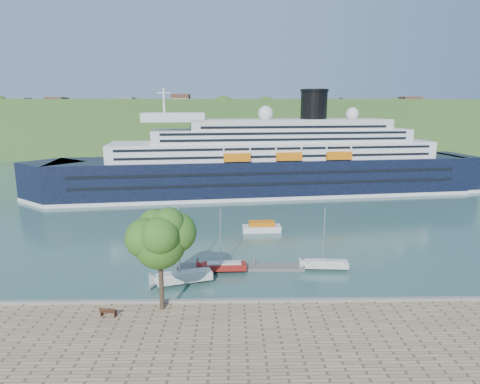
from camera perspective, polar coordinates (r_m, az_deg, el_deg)
name	(u,v)px	position (r m, az deg, el deg)	size (l,w,h in m)	color
ground	(215,310)	(44.43, -3.54, -16.37)	(400.00, 400.00, 0.00)	#315750
far_hillside	(229,127)	(184.27, -1.63, 9.21)	(400.00, 50.00, 24.00)	#376127
quay_coping	(215,301)	(43.72, -3.57, -15.17)	(220.00, 0.50, 0.30)	slate
cruise_ship	(265,142)	(97.61, 3.61, 7.05)	(112.62, 16.40, 25.29)	black
park_bench	(108,311)	(42.87, -18.21, -15.80)	(1.67, 0.68, 1.07)	#442313
promenade_tree	(160,255)	(40.85, -11.29, -8.83)	(6.93, 6.93, 11.48)	#2A631A
floating_pontoon	(240,267)	(54.25, 0.02, -10.66)	(16.99, 2.08, 0.38)	slate
sailboat_white_near	(183,247)	(48.60, -8.05, -7.75)	(7.38, 2.05, 9.54)	silver
sailboat_red	(224,242)	(51.75, -2.30, -7.18)	(6.34, 1.76, 8.19)	maroon
sailboat_white_far	(327,241)	(53.70, 12.28, -6.78)	(6.27, 1.74, 8.10)	silver
tender_launch	(262,226)	(69.35, 3.10, -4.91)	(6.62, 2.26, 1.83)	orange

